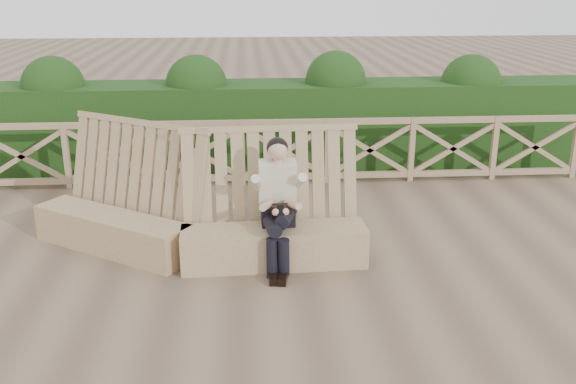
{
  "coord_description": "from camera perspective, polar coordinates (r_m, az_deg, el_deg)",
  "views": [
    {
      "loc": [
        -0.66,
        -6.81,
        3.37
      ],
      "look_at": [
        -0.16,
        0.4,
        0.9
      ],
      "focal_mm": 40.0,
      "sensor_mm": 36.0,
      "label": 1
    }
  ],
  "objects": [
    {
      "name": "ground",
      "position": [
        7.62,
        1.41,
        -7.37
      ],
      "size": [
        60.0,
        60.0,
        0.0
      ],
      "primitive_type": "plane",
      "color": "brown",
      "rests_on": "ground"
    },
    {
      "name": "bench",
      "position": [
        8.09,
        -8.47,
        -2.85
      ],
      "size": [
        4.22,
        1.91,
        1.61
      ],
      "rotation": [
        0.0,
        0.0,
        -0.24
      ],
      "color": "#86664C",
      "rests_on": "ground"
    },
    {
      "name": "hedge",
      "position": [
        11.82,
        -0.67,
        6.06
      ],
      "size": [
        12.0,
        1.2,
        1.5
      ],
      "primitive_type": "cube",
      "color": "black",
      "rests_on": "ground"
    },
    {
      "name": "guardrail",
      "position": [
        10.7,
        -0.3,
        3.61
      ],
      "size": [
        10.1,
        0.09,
        1.1
      ],
      "color": "#886C4F",
      "rests_on": "ground"
    },
    {
      "name": "woman",
      "position": [
        7.61,
        -0.91,
        -0.66
      ],
      "size": [
        0.46,
        0.96,
        1.56
      ],
      "rotation": [
        0.0,
        0.0,
        0.03
      ],
      "color": "black",
      "rests_on": "ground"
    }
  ]
}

